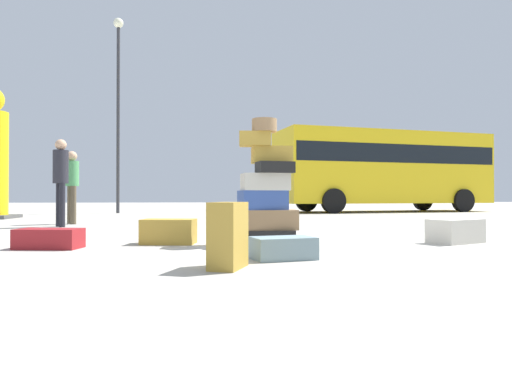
{
  "coord_description": "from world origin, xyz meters",
  "views": [
    {
      "loc": [
        -1.17,
        -5.94,
        0.61
      ],
      "look_at": [
        -0.35,
        1.06,
        0.68
      ],
      "focal_mm": 31.43,
      "sensor_mm": 36.0,
      "label": 1
    }
  ],
  "objects_px": {
    "suitcase_tower": "(267,193)",
    "parked_bus": "(383,166)",
    "suitcase_maroon_behind_tower": "(49,239)",
    "suitcase_charcoal_foreground_near": "(257,227)",
    "suitcase_tan_right_side": "(169,231)",
    "person_tourist_with_camera": "(61,174)",
    "lamp_post": "(118,89)",
    "person_bearded_onlooker": "(72,180)",
    "suitcase_tan_foreground_far": "(228,235)",
    "suitcase_cream_left_side": "(455,231)",
    "suitcase_slate_white_trunk": "(283,248)"
  },
  "relations": [
    {
      "from": "lamp_post",
      "to": "suitcase_cream_left_side",
      "type": "bearing_deg",
      "value": -60.42
    },
    {
      "from": "suitcase_maroon_behind_tower",
      "to": "person_bearded_onlooker",
      "type": "xyz_separation_m",
      "value": [
        -1.11,
        4.83,
        0.85
      ]
    },
    {
      "from": "suitcase_maroon_behind_tower",
      "to": "suitcase_charcoal_foreground_near",
      "type": "height_order",
      "value": "suitcase_maroon_behind_tower"
    },
    {
      "from": "suitcase_tower",
      "to": "parked_bus",
      "type": "height_order",
      "value": "parked_bus"
    },
    {
      "from": "person_tourist_with_camera",
      "to": "lamp_post",
      "type": "height_order",
      "value": "lamp_post"
    },
    {
      "from": "suitcase_cream_left_side",
      "to": "suitcase_tan_foreground_far",
      "type": "bearing_deg",
      "value": -174.72
    },
    {
      "from": "suitcase_tower",
      "to": "person_bearded_onlooker",
      "type": "relative_size",
      "value": 0.99
    },
    {
      "from": "suitcase_cream_left_side",
      "to": "person_bearded_onlooker",
      "type": "height_order",
      "value": "person_bearded_onlooker"
    },
    {
      "from": "suitcase_charcoal_foreground_near",
      "to": "suitcase_cream_left_side",
      "type": "xyz_separation_m",
      "value": [
        2.42,
        -1.78,
        0.04
      ]
    },
    {
      "from": "person_bearded_onlooker",
      "to": "person_tourist_with_camera",
      "type": "height_order",
      "value": "person_tourist_with_camera"
    },
    {
      "from": "suitcase_cream_left_side",
      "to": "person_tourist_with_camera",
      "type": "relative_size",
      "value": 0.4
    },
    {
      "from": "person_tourist_with_camera",
      "to": "parked_bus",
      "type": "distance_m",
      "value": 12.87
    },
    {
      "from": "lamp_post",
      "to": "suitcase_charcoal_foreground_near",
      "type": "bearing_deg",
      "value": -67.23
    },
    {
      "from": "suitcase_cream_left_side",
      "to": "person_bearded_onlooker",
      "type": "bearing_deg",
      "value": 118.36
    },
    {
      "from": "suitcase_tan_foreground_far",
      "to": "person_tourist_with_camera",
      "type": "distance_m",
      "value": 6.42
    },
    {
      "from": "suitcase_maroon_behind_tower",
      "to": "suitcase_tan_foreground_far",
      "type": "relative_size",
      "value": 1.28
    },
    {
      "from": "person_bearded_onlooker",
      "to": "suitcase_slate_white_trunk",
      "type": "bearing_deg",
      "value": -2.93
    },
    {
      "from": "suitcase_maroon_behind_tower",
      "to": "suitcase_tan_foreground_far",
      "type": "xyz_separation_m",
      "value": [
        2.01,
        -1.69,
        0.17
      ]
    },
    {
      "from": "lamp_post",
      "to": "suitcase_tan_foreground_far",
      "type": "bearing_deg",
      "value": -75.67
    },
    {
      "from": "person_bearded_onlooker",
      "to": "suitcase_cream_left_side",
      "type": "bearing_deg",
      "value": 18.06
    },
    {
      "from": "suitcase_tower",
      "to": "person_bearded_onlooker",
      "type": "bearing_deg",
      "value": 128.69
    },
    {
      "from": "person_tourist_with_camera",
      "to": "person_bearded_onlooker",
      "type": "bearing_deg",
      "value": 151.21
    },
    {
      "from": "lamp_post",
      "to": "suitcase_tan_right_side",
      "type": "bearing_deg",
      "value": -76.32
    },
    {
      "from": "suitcase_tower",
      "to": "suitcase_charcoal_foreground_near",
      "type": "bearing_deg",
      "value": 87.55
    },
    {
      "from": "person_tourist_with_camera",
      "to": "suitcase_tower",
      "type": "bearing_deg",
      "value": 13.04
    },
    {
      "from": "suitcase_charcoal_foreground_near",
      "to": "lamp_post",
      "type": "relative_size",
      "value": 0.1
    },
    {
      "from": "suitcase_tan_foreground_far",
      "to": "parked_bus",
      "type": "bearing_deg",
      "value": 84.72
    },
    {
      "from": "suitcase_tan_right_side",
      "to": "lamp_post",
      "type": "bearing_deg",
      "value": 113.82
    },
    {
      "from": "person_bearded_onlooker",
      "to": "lamp_post",
      "type": "relative_size",
      "value": 0.23
    },
    {
      "from": "suitcase_tan_right_side",
      "to": "parked_bus",
      "type": "bearing_deg",
      "value": 66.48
    },
    {
      "from": "suitcase_tan_right_side",
      "to": "suitcase_cream_left_side",
      "type": "bearing_deg",
      "value": 5.35
    },
    {
      "from": "suitcase_tan_right_side",
      "to": "person_bearded_onlooker",
      "type": "xyz_separation_m",
      "value": [
        -2.46,
        4.47,
        0.81
      ]
    },
    {
      "from": "parked_bus",
      "to": "suitcase_cream_left_side",
      "type": "bearing_deg",
      "value": -117.95
    },
    {
      "from": "suitcase_slate_white_trunk",
      "to": "suitcase_tan_right_side",
      "type": "bearing_deg",
      "value": 115.79
    },
    {
      "from": "suitcase_tan_right_side",
      "to": "parked_bus",
      "type": "distance_m",
      "value": 13.92
    },
    {
      "from": "suitcase_slate_white_trunk",
      "to": "parked_bus",
      "type": "bearing_deg",
      "value": 51.57
    },
    {
      "from": "person_bearded_onlooker",
      "to": "lamp_post",
      "type": "xyz_separation_m",
      "value": [
        -0.22,
        6.55,
        3.61
      ]
    },
    {
      "from": "suitcase_tan_foreground_far",
      "to": "parked_bus",
      "type": "relative_size",
      "value": 0.06
    },
    {
      "from": "parked_bus",
      "to": "lamp_post",
      "type": "bearing_deg",
      "value": 173.05
    },
    {
      "from": "person_bearded_onlooker",
      "to": "person_tourist_with_camera",
      "type": "distance_m",
      "value": 0.94
    },
    {
      "from": "suitcase_charcoal_foreground_near",
      "to": "person_tourist_with_camera",
      "type": "height_order",
      "value": "person_tourist_with_camera"
    },
    {
      "from": "suitcase_tan_foreground_far",
      "to": "person_tourist_with_camera",
      "type": "height_order",
      "value": "person_tourist_with_camera"
    },
    {
      "from": "suitcase_tan_right_side",
      "to": "lamp_post",
      "type": "distance_m",
      "value": 12.17
    },
    {
      "from": "suitcase_maroon_behind_tower",
      "to": "person_bearded_onlooker",
      "type": "height_order",
      "value": "person_bearded_onlooker"
    },
    {
      "from": "suitcase_tan_right_side",
      "to": "suitcase_maroon_behind_tower",
      "type": "height_order",
      "value": "suitcase_tan_right_side"
    },
    {
      "from": "suitcase_cream_left_side",
      "to": "parked_bus",
      "type": "bearing_deg",
      "value": 47.63
    },
    {
      "from": "suitcase_slate_white_trunk",
      "to": "suitcase_tower",
      "type": "bearing_deg",
      "value": 76.23
    },
    {
      "from": "suitcase_maroon_behind_tower",
      "to": "person_tourist_with_camera",
      "type": "distance_m",
      "value": 4.15
    },
    {
      "from": "suitcase_tan_right_side",
      "to": "lamp_post",
      "type": "xyz_separation_m",
      "value": [
        -2.68,
        11.01,
        4.42
      ]
    },
    {
      "from": "suitcase_tower",
      "to": "suitcase_tan_foreground_far",
      "type": "bearing_deg",
      "value": -107.85
    }
  ]
}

